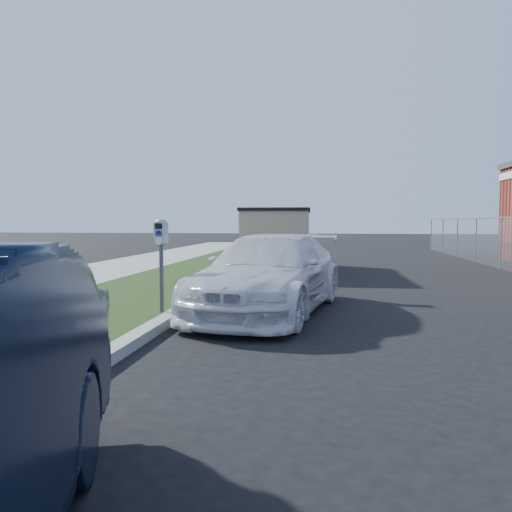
# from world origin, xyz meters

# --- Properties ---
(ground) EXTENTS (120.00, 120.00, 0.00)m
(ground) POSITION_xyz_m (0.00, 0.00, 0.00)
(ground) COLOR black
(ground) RESTS_ON ground
(streetside) EXTENTS (6.12, 50.00, 0.15)m
(streetside) POSITION_xyz_m (-5.57, 2.00, 0.07)
(streetside) COLOR gray
(streetside) RESTS_ON ground
(parking_meter) EXTENTS (0.24, 0.19, 1.57)m
(parking_meter) POSITION_xyz_m (-2.79, -0.51, 1.28)
(parking_meter) COLOR #3F4247
(parking_meter) RESTS_ON ground
(white_wagon) EXTENTS (2.83, 5.21, 1.43)m
(white_wagon) POSITION_xyz_m (-1.09, 0.55, 0.72)
(white_wagon) COLOR silver
(white_wagon) RESTS_ON ground
(dump_truck) EXTENTS (2.40, 5.62, 2.17)m
(dump_truck) POSITION_xyz_m (-1.69, 8.64, 1.22)
(dump_truck) COLOR black
(dump_truck) RESTS_ON ground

